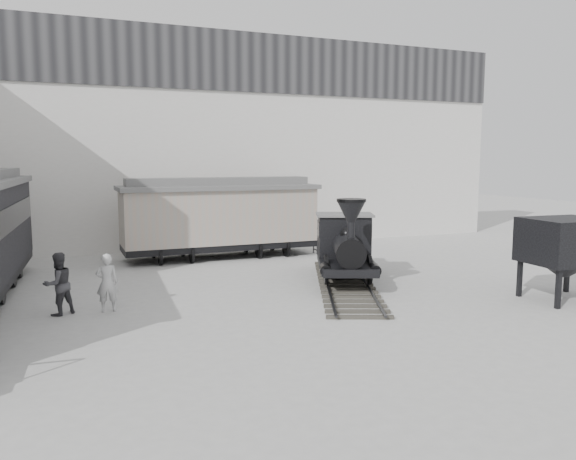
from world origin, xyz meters
name	(u,v)px	position (x,y,z in m)	size (l,w,h in m)	color
ground	(337,316)	(0.00, 0.00, 0.00)	(90.00, 90.00, 0.00)	#9E9E9B
north_wall	(208,140)	(0.00, 14.98, 5.55)	(34.00, 2.51, 11.00)	silver
locomotive	(345,251)	(2.38, 4.03, 1.17)	(5.27, 9.03, 3.17)	#2A2823
boxcar	(220,216)	(-0.52, 10.94, 1.96)	(9.12, 2.85, 3.73)	black
visitor_a	(107,283)	(-6.17, 3.01, 0.89)	(0.65, 0.42, 1.77)	#B7B7B7
visitor_b	(58,284)	(-7.52, 3.18, 0.93)	(0.90, 0.70, 1.86)	#38383C
coal_hopper	(565,247)	(7.68, -1.08, 1.74)	(2.56, 2.15, 2.67)	black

